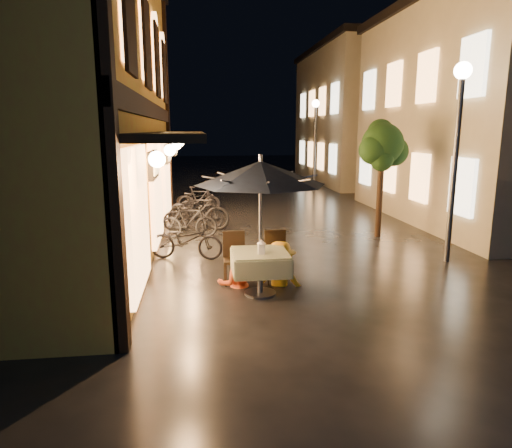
{
  "coord_description": "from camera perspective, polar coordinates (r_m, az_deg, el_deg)",
  "views": [
    {
      "loc": [
        -2.41,
        -7.15,
        2.86
      ],
      "look_at": [
        -1.38,
        1.06,
        1.15
      ],
      "focal_mm": 32.0,
      "sensor_mm": 36.0,
      "label": 1
    }
  ],
  "objects": [
    {
      "name": "table_lantern",
      "position": [
        7.77,
        0.68,
        -2.79
      ],
      "size": [
        0.16,
        0.16,
        0.25
      ],
      "color": "white",
      "rests_on": "cafe_table"
    },
    {
      "name": "person_yellow",
      "position": [
        8.51,
        3.06,
        -2.36
      ],
      "size": [
        1.17,
        0.9,
        1.6
      ],
      "primitive_type": "imported",
      "rotation": [
        0.0,
        0.0,
        2.8
      ],
      "color": "#F1A618",
      "rests_on": "ground"
    },
    {
      "name": "bicycle_1",
      "position": [
        12.32,
        -8.42,
        0.35
      ],
      "size": [
        1.56,
        0.48,
        0.93
      ],
      "primitive_type": "imported",
      "rotation": [
        0.0,
        0.0,
        1.54
      ],
      "color": "black",
      "rests_on": "ground"
    },
    {
      "name": "cafe_chair_left",
      "position": [
        8.68,
        -2.74,
        -3.84
      ],
      "size": [
        0.42,
        0.42,
        0.97
      ],
      "color": "black",
      "rests_on": "ground"
    },
    {
      "name": "bicycle_6",
      "position": [
        16.5,
        -7.36,
        3.09
      ],
      "size": [
        1.7,
        1.04,
        0.85
      ],
      "primitive_type": "imported",
      "rotation": [
        0.0,
        0.0,
        1.25
      ],
      "color": "black",
      "rests_on": "ground"
    },
    {
      "name": "bicycle_4",
      "position": [
        14.81,
        -7.64,
        2.11
      ],
      "size": [
        1.7,
        0.97,
        0.85
      ],
      "primitive_type": "imported",
      "rotation": [
        0.0,
        0.0,
        1.3
      ],
      "color": "black",
      "rests_on": "ground"
    },
    {
      "name": "west_building",
      "position": [
        11.66,
        -24.47,
        14.86
      ],
      "size": [
        5.9,
        11.4,
        7.4
      ],
      "color": "gold",
      "rests_on": "ground"
    },
    {
      "name": "bicycle_0",
      "position": [
        10.35,
        -8.73,
        -1.99
      ],
      "size": [
        1.75,
        0.94,
        0.87
      ],
      "primitive_type": "imported",
      "rotation": [
        0.0,
        0.0,
        1.34
      ],
      "color": "black",
      "rests_on": "ground"
    },
    {
      "name": "east_building_far",
      "position": [
        27.04,
        14.76,
        13.0
      ],
      "size": [
        7.3,
        10.3,
        7.3
      ],
      "color": "#B3A78D",
      "rests_on": "ground"
    },
    {
      "name": "cafe_table",
      "position": [
        8.0,
        0.53,
        -4.82
      ],
      "size": [
        0.99,
        0.99,
        0.78
      ],
      "color": "#59595E",
      "rests_on": "ground"
    },
    {
      "name": "bicycle_2",
      "position": [
        13.31,
        -7.79,
        1.2
      ],
      "size": [
        1.83,
        0.84,
        0.93
      ],
      "primitive_type": "imported",
      "rotation": [
        0.0,
        0.0,
        1.7
      ],
      "color": "#232228",
      "rests_on": "ground"
    },
    {
      "name": "bicycle_3",
      "position": [
        13.29,
        -7.22,
        1.55
      ],
      "size": [
        1.87,
        0.83,
        1.09
      ],
      "primitive_type": "imported",
      "rotation": [
        0.0,
        0.0,
        1.39
      ],
      "color": "black",
      "rests_on": "ground"
    },
    {
      "name": "street_tree",
      "position": [
        12.63,
        15.56,
        9.27
      ],
      "size": [
        1.43,
        1.2,
        3.15
      ],
      "color": "black",
      "rests_on": "ground"
    },
    {
      "name": "streetlamp_near",
      "position": [
        10.63,
        23.94,
        11.01
      ],
      "size": [
        0.36,
        0.36,
        4.23
      ],
      "color": "#59595E",
      "rests_on": "ground"
    },
    {
      "name": "ground",
      "position": [
        8.07,
        10.89,
        -9.3
      ],
      "size": [
        90.0,
        90.0,
        0.0
      ],
      "primitive_type": "plane",
      "color": "black",
      "rests_on": "ground"
    },
    {
      "name": "streetlamp_far",
      "position": [
        21.83,
        7.39,
        11.74
      ],
      "size": [
        0.36,
        0.36,
        4.23
      ],
      "color": "#59595E",
      "rests_on": "ground"
    },
    {
      "name": "cafe_chair_right",
      "position": [
        8.77,
        2.49,
        -3.67
      ],
      "size": [
        0.42,
        0.42,
        0.97
      ],
      "color": "black",
      "rests_on": "ground"
    },
    {
      "name": "bicycle_5",
      "position": [
        16.28,
        -7.15,
        3.09
      ],
      "size": [
        1.55,
        0.65,
        0.91
      ],
      "primitive_type": "imported",
      "rotation": [
        0.0,
        0.0,
        1.42
      ],
      "color": "black",
      "rests_on": "ground"
    },
    {
      "name": "person_orange",
      "position": [
        8.46,
        -2.56,
        -2.91
      ],
      "size": [
        0.77,
        0.64,
        1.46
      ],
      "primitive_type": "imported",
      "rotation": [
        0.0,
        0.0,
        3.27
      ],
      "color": "#E75725",
      "rests_on": "ground"
    },
    {
      "name": "patio_umbrella",
      "position": [
        7.71,
        0.56,
        6.38
      ],
      "size": [
        2.25,
        2.25,
        2.46
      ],
      "color": "#59595E",
      "rests_on": "ground"
    }
  ]
}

